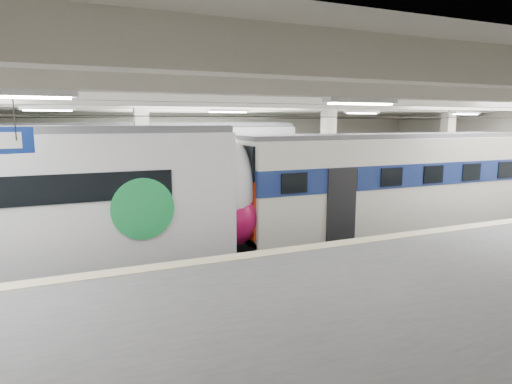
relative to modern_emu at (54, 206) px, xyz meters
name	(u,v)px	position (x,y,z in m)	size (l,w,h in m)	color
station_hall	(270,166)	(5.95, -1.74, 1.07)	(36.00, 24.00, 5.75)	black
modern_emu	(54,206)	(0.00, 0.00, 0.00)	(13.70, 2.83, 4.43)	silver
older_rer	(386,184)	(11.75, 0.00, -0.03)	(12.21, 2.70, 4.08)	beige
far_train	(131,174)	(2.80, 5.50, 0.15)	(14.16, 3.17, 4.50)	silver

